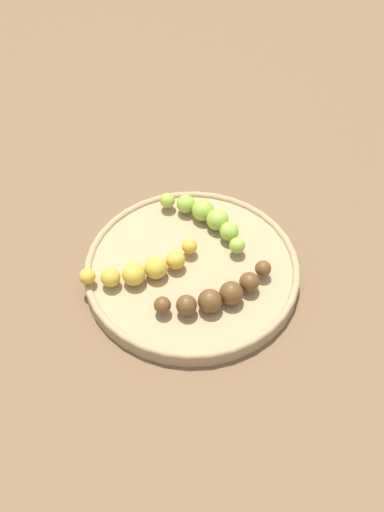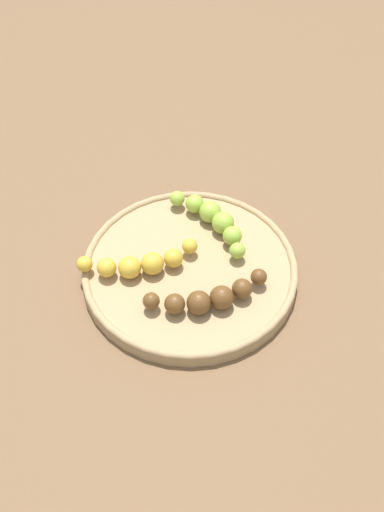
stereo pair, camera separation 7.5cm
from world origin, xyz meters
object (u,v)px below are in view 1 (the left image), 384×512
object	(u,v)px
banana_spotted	(144,268)
banana_overripe	(219,294)
fruit_bowl	(192,269)
banana_green	(208,217)

from	to	relation	value
banana_spotted	banana_overripe	size ratio (longest dim) A/B	1.02
fruit_bowl	banana_spotted	bearing A→B (deg)	-83.49
fruit_bowl	banana_spotted	distance (m)	0.07
banana_overripe	fruit_bowl	bearing A→B (deg)	-175.19
fruit_bowl	banana_spotted	xyz separation A→B (m)	(0.01, -0.06, 0.02)
fruit_bowl	banana_green	xyz separation A→B (m)	(-0.07, 0.03, 0.02)
banana_spotted	banana_overripe	world-z (taller)	same
banana_spotted	fruit_bowl	bearing A→B (deg)	84.07
banana_spotted	banana_overripe	distance (m)	0.10
banana_green	fruit_bowl	bearing A→B (deg)	-153.81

